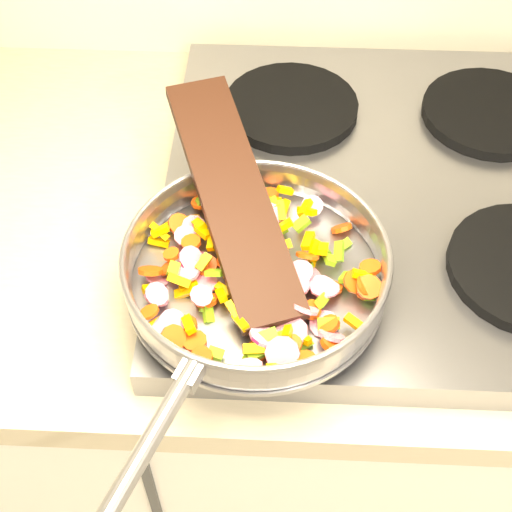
{
  "coord_description": "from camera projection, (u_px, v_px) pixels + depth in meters",
  "views": [
    {
      "loc": [
        -0.85,
        0.99,
        1.59
      ],
      "look_at": [
        -0.87,
        1.48,
        1.0
      ],
      "focal_mm": 50.0,
      "sensor_mm": 36.0,
      "label": 1
    }
  ],
  "objects": [
    {
      "name": "grate_fl",
      "position": [
        287.0,
        259.0,
        0.83
      ],
      "size": [
        0.19,
        0.19,
        0.02
      ],
      "primitive_type": "cylinder",
      "color": "black",
      "rests_on": "cooktop"
    },
    {
      "name": "vegetable_heap",
      "position": [
        254.0,
        272.0,
        0.78
      ],
      "size": [
        0.27,
        0.28,
        0.05
      ],
      "color": "#D9440C",
      "rests_on": "saute_pan"
    },
    {
      "name": "grate_bl",
      "position": [
        291.0,
        107.0,
        1.01
      ],
      "size": [
        0.19,
        0.19,
        0.02
      ],
      "primitive_type": "cylinder",
      "color": "black",
      "rests_on": "cooktop"
    },
    {
      "name": "cooktop",
      "position": [
        395.0,
        194.0,
        0.94
      ],
      "size": [
        0.6,
        0.6,
        0.04
      ],
      "primitive_type": "cube",
      "color": "#939399",
      "rests_on": "counter_top"
    },
    {
      "name": "grate_br",
      "position": [
        490.0,
        113.0,
        1.0
      ],
      "size": [
        0.19,
        0.19,
        0.02
      ],
      "primitive_type": "cylinder",
      "color": "black",
      "rests_on": "cooktop"
    },
    {
      "name": "saute_pan",
      "position": [
        255.0,
        268.0,
        0.77
      ],
      "size": [
        0.33,
        0.48,
        0.05
      ],
      "rotation": [
        0.0,
        0.0,
        -0.37
      ],
      "color": "#9E9EA5",
      "rests_on": "grate_fl"
    },
    {
      "name": "wooden_spatula",
      "position": [
        233.0,
        195.0,
        0.8
      ],
      "size": [
        0.18,
        0.33,
        0.09
      ],
      "primitive_type": "cube",
      "rotation": [
        0.0,
        -0.23,
        1.92
      ],
      "color": "black",
      "rests_on": "saute_pan"
    }
  ]
}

